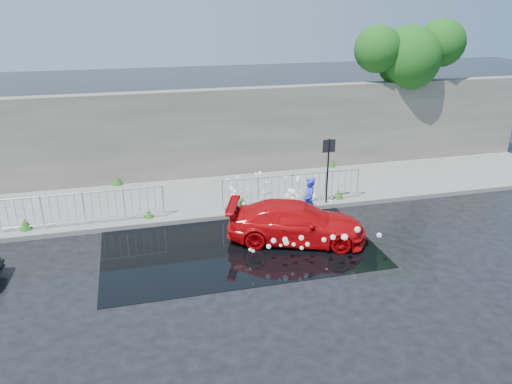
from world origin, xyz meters
TOP-DOWN VIEW (x-y plane):
  - ground at (0.00, 0.00)m, footprint 90.00×90.00m
  - pavement at (0.00, 5.00)m, footprint 30.00×4.00m
  - curb at (0.00, 3.00)m, footprint 30.00×0.25m
  - retaining_wall at (0.00, 7.20)m, footprint 30.00×0.60m
  - puddle at (0.50, 1.00)m, footprint 8.00×5.00m
  - sign_post at (4.20, 3.10)m, footprint 0.45×0.06m
  - tree at (9.54, 7.41)m, footprint 5.02×2.75m
  - railing_left at (-4.00, 3.35)m, footprint 5.05×0.05m
  - railing_right at (3.00, 3.35)m, footprint 5.05×0.05m
  - weeds at (-0.34, 4.51)m, footprint 12.17×3.93m
  - water_spray at (2.41, 1.69)m, footprint 3.55×5.62m
  - red_car at (2.29, 0.81)m, footprint 4.50×3.03m
  - person at (3.05, 1.80)m, footprint 0.46×0.64m

SIDE VIEW (x-z plane):
  - ground at x=0.00m, z-range 0.00..0.00m
  - puddle at x=0.50m, z-range 0.00..0.01m
  - pavement at x=0.00m, z-range 0.00..0.15m
  - curb at x=0.00m, z-range 0.00..0.16m
  - weeds at x=-0.34m, z-range 0.12..0.53m
  - red_car at x=2.29m, z-range 0.00..1.21m
  - water_spray at x=2.41m, z-range 0.21..1.26m
  - railing_left at x=-4.00m, z-range 0.19..1.29m
  - railing_right at x=3.00m, z-range 0.19..1.29m
  - person at x=3.05m, z-range 0.00..1.63m
  - sign_post at x=4.20m, z-range 0.47..2.97m
  - retaining_wall at x=0.00m, z-range 0.15..3.65m
  - tree at x=9.54m, z-range 1.67..7.90m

